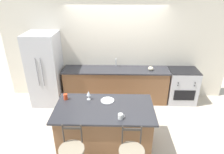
{
  "coord_description": "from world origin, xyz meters",
  "views": [
    {
      "loc": [
        0.01,
        -4.46,
        2.99
      ],
      "look_at": [
        -0.08,
        -0.53,
        1.12
      ],
      "focal_mm": 32.0,
      "sensor_mm": 36.0,
      "label": 1
    }
  ],
  "objects": [
    {
      "name": "kitchen_island",
      "position": [
        -0.2,
        -1.41,
        0.46
      ],
      "size": [
        1.82,
        0.99,
        0.92
      ],
      "color": "brown",
      "rests_on": "ground_plane"
    },
    {
      "name": "ground_plane",
      "position": [
        0.0,
        0.0,
        0.0
      ],
      "size": [
        18.0,
        18.0,
        0.0
      ],
      "primitive_type": "plane",
      "color": "beige"
    },
    {
      "name": "pumpkin_decoration",
      "position": [
        0.9,
        0.29,
        0.98
      ],
      "size": [
        0.13,
        0.13,
        0.13
      ],
      "color": "beige",
      "rests_on": "back_counter"
    },
    {
      "name": "wall_back",
      "position": [
        0.0,
        0.65,
        1.35
      ],
      "size": [
        6.0,
        0.07,
        2.7
      ],
      "color": "beige",
      "rests_on": "ground_plane"
    },
    {
      "name": "wine_glass",
      "position": [
        -0.52,
        -1.13,
        1.05
      ],
      "size": [
        0.08,
        0.08,
        0.18
      ],
      "color": "white",
      "rests_on": "kitchen_island"
    },
    {
      "name": "tumbler_cup",
      "position": [
        -0.97,
        -1.15,
        0.97
      ],
      "size": [
        0.08,
        0.08,
        0.12
      ],
      "color": "red",
      "rests_on": "kitchen_island"
    },
    {
      "name": "dinner_plate",
      "position": [
        -0.15,
        -1.18,
        0.92
      ],
      "size": [
        0.26,
        0.26,
        0.02
      ],
      "color": "white",
      "rests_on": "kitchen_island"
    },
    {
      "name": "sink_faucet",
      "position": [
        0.0,
        0.54,
        1.07
      ],
      "size": [
        0.02,
        0.13,
        0.22
      ],
      "color": "#ADAFB5",
      "rests_on": "back_counter"
    },
    {
      "name": "coffee_mug",
      "position": [
        0.09,
        -1.73,
        0.96
      ],
      "size": [
        0.12,
        0.08,
        0.09
      ],
      "color": "white",
      "rests_on": "kitchen_island"
    },
    {
      "name": "back_counter",
      "position": [
        0.0,
        0.35,
        0.47
      ],
      "size": [
        2.76,
        0.63,
        0.93
      ],
      "color": "brown",
      "rests_on": "ground_plane"
    },
    {
      "name": "oven_range",
      "position": [
        1.77,
        0.33,
        0.46
      ],
      "size": [
        0.75,
        0.62,
        0.93
      ],
      "color": "#B7B7BC",
      "rests_on": "ground_plane"
    },
    {
      "name": "refrigerator",
      "position": [
        -1.82,
        0.25,
        0.95
      ],
      "size": [
        0.76,
        0.8,
        1.89
      ],
      "color": "#BCBCC1",
      "rests_on": "ground_plane"
    },
    {
      "name": "bar_stool_near",
      "position": [
        -0.66,
        -2.18,
        0.56
      ],
      "size": [
        0.4,
        0.4,
        1.03
      ],
      "color": "#332D28",
      "rests_on": "ground_plane"
    }
  ]
}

